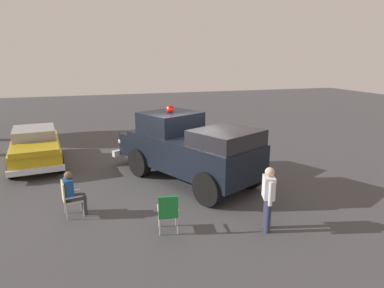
{
  "coord_description": "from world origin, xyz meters",
  "views": [
    {
      "loc": [
        10.3,
        -3.12,
        4.27
      ],
      "look_at": [
        -0.34,
        0.18,
        1.36
      ],
      "focal_mm": 31.37,
      "sensor_mm": 36.0,
      "label": 1
    }
  ],
  "objects": [
    {
      "name": "ground_plane",
      "position": [
        0.0,
        0.0,
        0.0
      ],
      "size": [
        60.0,
        60.0,
        0.0
      ],
      "primitive_type": "plane",
      "color": "#424244"
    },
    {
      "name": "vintage_fire_truck",
      "position": [
        -0.55,
        0.08,
        1.2
      ],
      "size": [
        6.3,
        4.58,
        2.59
      ],
      "color": "black",
      "rests_on": "ground"
    },
    {
      "name": "classic_hot_rod",
      "position": [
        -4.05,
        -5.3,
        0.75
      ],
      "size": [
        4.55,
        2.38,
        1.46
      ],
      "color": "black",
      "rests_on": "ground"
    },
    {
      "name": "lawn_chair_near_truck",
      "position": [
        1.21,
        -3.83,
        0.59
      ],
      "size": [
        0.58,
        0.57,
        1.02
      ],
      "color": "#B7BABF",
      "rests_on": "ground"
    },
    {
      "name": "lawn_chair_by_car",
      "position": [
        2.9,
        -1.44,
        0.59
      ],
      "size": [
        0.57,
        0.58,
        1.02
      ],
      "color": "#B7BABF",
      "rests_on": "ground"
    },
    {
      "name": "spectator_seated",
      "position": [
        1.19,
        -3.7,
        0.7
      ],
      "size": [
        0.46,
        0.59,
        1.29
      ],
      "color": "#383842",
      "rests_on": "ground"
    },
    {
      "name": "spectator_standing",
      "position": [
        3.51,
        0.96,
        0.96
      ],
      "size": [
        0.64,
        0.38,
        1.68
      ],
      "color": "#2D334C",
      "rests_on": "ground"
    }
  ]
}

